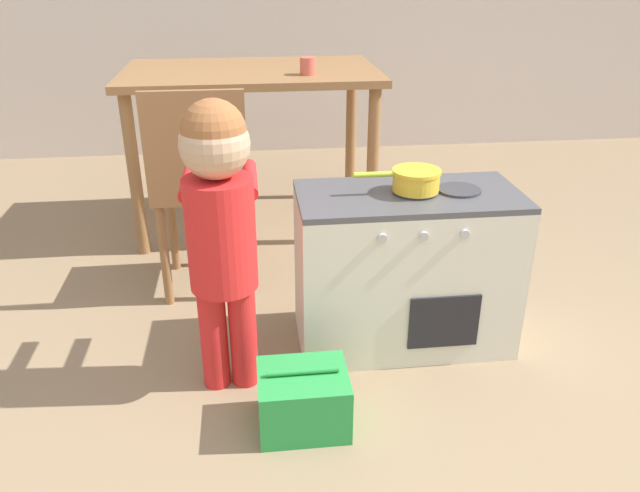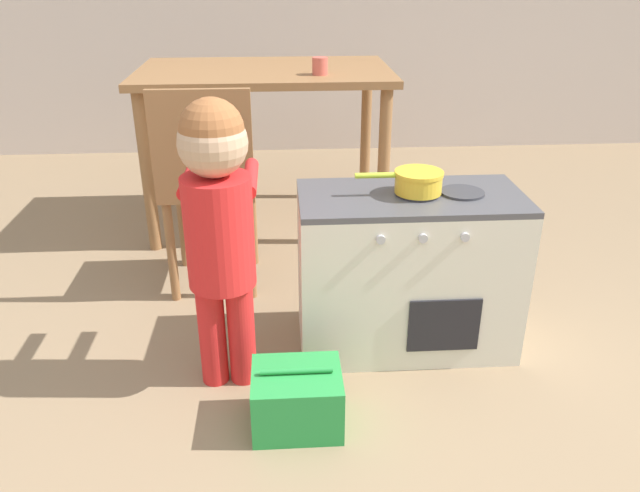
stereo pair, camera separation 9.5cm
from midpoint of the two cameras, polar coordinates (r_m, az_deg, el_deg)
The scene contains 7 objects.
play_kitchen at distance 2.18m, azimuth 6.54°, elevation -2.13°, with size 0.74×0.38×0.57m.
toy_pot at distance 2.05m, azimuth 7.40°, elevation 6.11°, with size 0.29×0.16×0.07m.
child_figure at distance 1.83m, azimuth -10.63°, elevation 2.91°, with size 0.23×0.37×0.93m.
toy_basket at distance 1.88m, azimuth -3.03°, elevation -13.84°, with size 0.26×0.22×0.20m.
dining_table at distance 3.10m, azimuth -7.16°, elevation 13.79°, with size 1.20×0.74×0.78m.
dining_chair_near at distance 2.48m, azimuth -11.92°, elevation 5.47°, with size 0.37×0.37×0.85m.
cup_on_table at distance 2.90m, azimuth -2.10°, elevation 16.12°, with size 0.07×0.07×0.08m.
Camera 1 is at (-0.21, -0.87, 1.28)m, focal length 35.00 mm.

